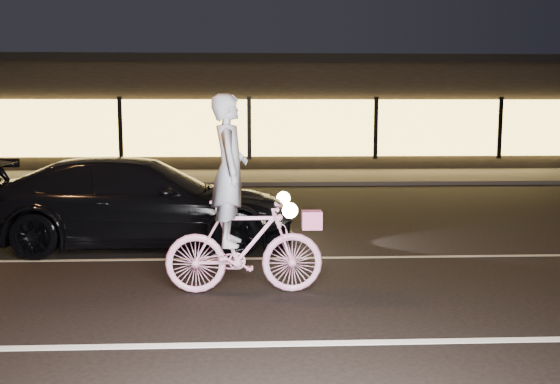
{
  "coord_description": "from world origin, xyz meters",
  "views": [
    {
      "loc": [
        0.1,
        -7.28,
        2.26
      ],
      "look_at": [
        0.45,
        0.6,
        1.21
      ],
      "focal_mm": 40.0,
      "sensor_mm": 36.0,
      "label": 1
    }
  ],
  "objects": [
    {
      "name": "lane_stripe_far",
      "position": [
        0.0,
        2.0,
        0.0
      ],
      "size": [
        60.0,
        0.1,
        0.01
      ],
      "primitive_type": "cube",
      "color": "gray",
      "rests_on": "ground"
    },
    {
      "name": "cyclist",
      "position": [
        -0.05,
        0.23,
        0.87
      ],
      "size": [
        1.94,
        0.67,
        2.44
      ],
      "rotation": [
        0.0,
        0.0,
        1.57
      ],
      "color": "#FB50A9",
      "rests_on": "ground"
    },
    {
      "name": "sedan",
      "position": [
        -1.76,
        3.01,
        0.74
      ],
      "size": [
        5.14,
        2.2,
        1.47
      ],
      "rotation": [
        0.0,
        0.0,
        1.6
      ],
      "color": "black",
      "rests_on": "ground"
    },
    {
      "name": "storefront",
      "position": [
        0.0,
        18.97,
        2.15
      ],
      "size": [
        25.4,
        8.42,
        4.2
      ],
      "color": "black",
      "rests_on": "ground"
    },
    {
      "name": "sidewalk",
      "position": [
        0.0,
        13.0,
        0.06
      ],
      "size": [
        30.0,
        4.0,
        0.12
      ],
      "primitive_type": "cube",
      "color": "#383533",
      "rests_on": "ground"
    },
    {
      "name": "ground",
      "position": [
        0.0,
        0.0,
        0.0
      ],
      "size": [
        90.0,
        90.0,
        0.0
      ],
      "primitive_type": "plane",
      "color": "black",
      "rests_on": "ground"
    },
    {
      "name": "lane_stripe_near",
      "position": [
        0.0,
        -1.5,
        0.0
      ],
      "size": [
        60.0,
        0.12,
        0.01
      ],
      "primitive_type": "cube",
      "color": "silver",
      "rests_on": "ground"
    }
  ]
}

